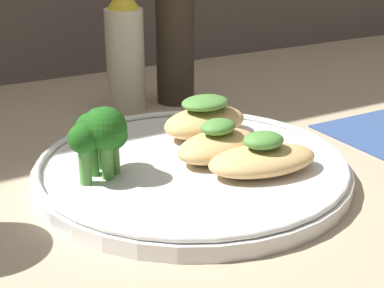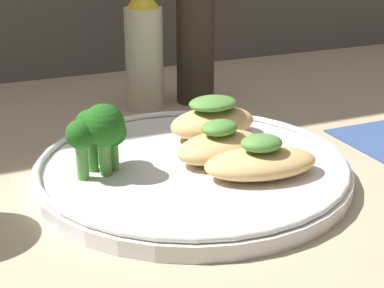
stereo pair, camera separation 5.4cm
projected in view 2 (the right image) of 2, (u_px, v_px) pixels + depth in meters
The scene contains 8 objects.
ground_plane at pixel (192, 183), 55.13cm from camera, with size 180.00×180.00×1.00cm, color tan.
plate at pixel (192, 168), 54.58cm from camera, with size 29.24×29.24×2.00cm.
grilled_meat_front at pixel (261, 161), 51.59cm from camera, with size 10.94×6.91×3.80cm.
grilled_meat_middle at pixel (218, 144), 55.24cm from camera, with size 9.95×7.11×3.86cm.
grilled_meat_back at pixel (213, 120), 60.55cm from camera, with size 9.87×6.78×4.26cm.
broccoli_bunch at pixel (99, 130), 51.27cm from camera, with size 5.59×5.57×6.52cm.
sauce_bottle at pixel (144, 51), 72.11cm from camera, with size 4.68×4.68×15.28cm.
pepper_grinder at pixel (195, 38), 74.32cm from camera, with size 4.84×4.84×18.23cm.
Camera 2 is at (-19.92, -45.82, 23.09)cm, focal length 55.00 mm.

